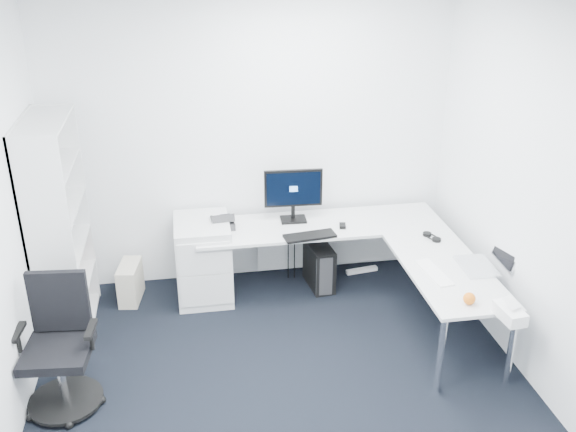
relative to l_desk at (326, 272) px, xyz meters
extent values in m
plane|color=black|center=(-0.55, -1.40, -0.33)|extent=(4.20, 4.20, 0.00)
plane|color=white|center=(-0.55, -1.40, 2.37)|extent=(4.20, 4.20, 0.00)
cube|color=white|center=(-0.55, 0.70, 1.02)|extent=(3.60, 0.02, 2.70)
cube|color=white|center=(1.25, -1.40, 1.02)|extent=(0.02, 4.20, 2.70)
cube|color=silver|center=(-1.05, 0.34, 0.04)|extent=(0.48, 0.60, 0.74)
cube|color=black|center=(0.01, 0.34, -0.12)|extent=(0.23, 0.45, 0.42)
cube|color=beige|center=(-1.71, 0.38, -0.15)|extent=(0.22, 0.39, 0.35)
cube|color=white|center=(0.48, 0.52, -0.31)|extent=(0.32, 0.10, 0.04)
cube|color=black|center=(-0.14, 0.06, 0.34)|extent=(0.46, 0.21, 0.02)
cube|color=black|center=(0.18, 0.20, 0.34)|extent=(0.07, 0.10, 0.03)
cube|color=white|center=(0.68, -0.72, 0.33)|extent=(0.17, 0.44, 0.01)
sphere|color=orange|center=(0.75, -1.18, 0.37)|extent=(0.09, 0.09, 0.09)
cube|color=white|center=(0.94, -1.41, 0.37)|extent=(0.15, 0.26, 0.09)
camera|label=1|loc=(-1.15, -4.78, 2.75)|focal=40.00mm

